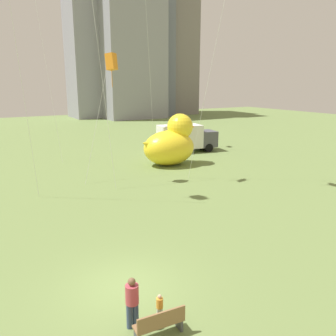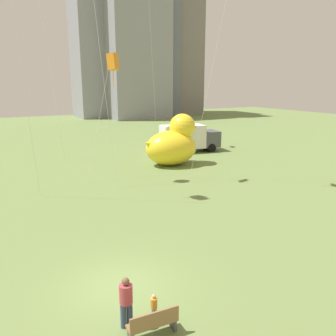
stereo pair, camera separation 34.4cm
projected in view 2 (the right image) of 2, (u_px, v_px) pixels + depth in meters
ground_plane at (120, 287)px, 12.75m from camera, size 140.00×140.00×0.00m
park_bench at (153, 323)px, 10.14m from camera, size 1.53×0.54×0.90m
person_adult at (126, 300)px, 10.49m from camera, size 0.40×0.40×1.64m
person_child at (154, 306)px, 10.87m from camera, size 0.22×0.22×0.89m
giant_inflatable_duck at (173, 143)px, 31.18m from camera, size 5.45×3.50×4.52m
box_truck at (189, 138)px, 37.15m from camera, size 6.48×3.30×2.85m
city_skyline at (84, 41)px, 68.12m from camera, size 81.93×15.31×36.43m
kite_orange at (113, 62)px, 24.25m from camera, size 2.72×2.67×9.19m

